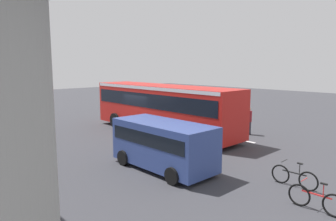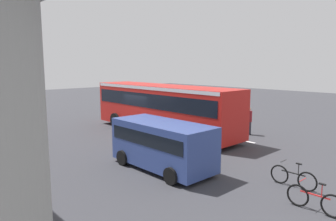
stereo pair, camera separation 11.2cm
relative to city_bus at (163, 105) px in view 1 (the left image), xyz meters
name	(u,v)px [view 1 (the left image)]	position (x,y,z in m)	size (l,w,h in m)	color
ground	(144,131)	(1.30, 0.58, -1.88)	(80.00, 80.00, 0.00)	#38383D
city_bus	(163,105)	(0.00, 0.00, 0.00)	(11.54, 2.85, 3.15)	red
parked_van	(163,142)	(-5.37, 4.86, -0.70)	(4.80, 2.17, 2.05)	#33478C
bicycle_red	(316,200)	(-11.51, 4.11, -1.51)	(1.77, 0.44, 0.96)	black
bicycle_black	(294,177)	(-10.18, 2.72, -1.51)	(1.77, 0.44, 0.96)	black
pedestrian	(249,121)	(-4.20, -3.68, -1.00)	(0.38, 0.38, 1.79)	#2D2D38
traffic_sign	(133,94)	(7.74, -3.35, 0.01)	(0.08, 0.60, 2.80)	slate
lane_dash_leftmost	(240,140)	(-4.70, -2.03, -1.88)	(2.00, 0.20, 0.01)	silver
lane_dash_left	(191,130)	(-0.70, -2.03, -1.88)	(2.00, 0.20, 0.01)	silver
lane_dash_centre	(154,122)	(3.30, -2.03, -1.88)	(2.00, 0.20, 0.01)	silver
lane_dash_right	(124,116)	(7.30, -2.03, -1.88)	(2.00, 0.20, 0.01)	silver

